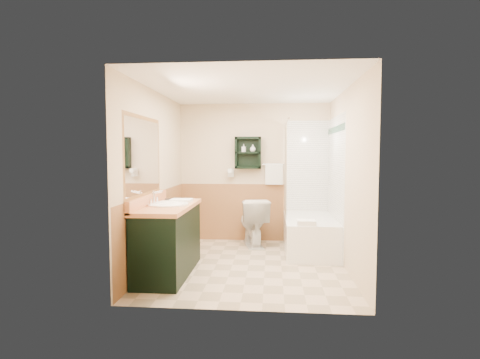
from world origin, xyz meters
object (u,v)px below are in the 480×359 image
vanity_book (165,193)px  soap_bottle_a (244,150)px  hair_dryer (231,173)px  vanity (168,240)px  toilet (253,222)px  wall_shelf (248,153)px  soap_bottle_b (253,149)px  bathtub (311,234)px

vanity_book → soap_bottle_a: 1.84m
hair_dryer → vanity: size_ratio=0.17×
toilet → vanity_book: 1.76m
wall_shelf → soap_bottle_a: (-0.07, -0.01, 0.05)m
vanity_book → soap_bottle_b: soap_bottle_b is taller
toilet → vanity_book: size_ratio=3.82×
wall_shelf → bathtub: 1.74m
vanity_book → soap_bottle_b: size_ratio=1.64×
wall_shelf → soap_bottle_a: size_ratio=4.16×
vanity → soap_bottle_b: bearing=62.2°
vanity → vanity_book: vanity_book is taller
soap_bottle_b → toilet: bearing=-86.4°
wall_shelf → vanity: wall_shelf is taller
vanity → soap_bottle_b: soap_bottle_b is taller
vanity_book → soap_bottle_b: bearing=37.5°
vanity → vanity_book: (-0.17, 0.42, 0.55)m
toilet → soap_bottle_b: size_ratio=6.25×
soap_bottle_b → vanity: bearing=-117.8°
toilet → soap_bottle_a: soap_bottle_a is taller
bathtub → soap_bottle_a: soap_bottle_a is taller
hair_dryer → toilet: (0.40, -0.29, -0.81)m
bathtub → vanity_book: vanity_book is taller
hair_dryer → toilet: bearing=-35.6°
vanity → bathtub: size_ratio=0.93×
wall_shelf → vanity: size_ratio=0.39×
bathtub → soap_bottle_a: size_ratio=11.36×
vanity → bathtub: bearing=33.6°
soap_bottle_b → wall_shelf: bearing=176.6°
soap_bottle_a → vanity_book: bearing=-124.5°
vanity → soap_bottle_b: (0.98, 1.86, 1.17)m
hair_dryer → bathtub: (1.33, -0.61, -0.93)m
vanity → soap_bottle_a: bearing=66.1°
hair_dryer → soap_bottle_b: bearing=-4.5°
hair_dryer → bathtub: size_ratio=0.16×
soap_bottle_a → soap_bottle_b: bearing=0.0°
wall_shelf → vanity_book: bearing=-126.3°
wall_shelf → bathtub: wall_shelf is taller
wall_shelf → bathtub: size_ratio=0.37×
vanity_book → soap_bottle_b: 1.94m
hair_dryer → bathtub: 1.73m
bathtub → toilet: (-0.93, 0.32, 0.12)m
toilet → hair_dryer: bearing=-48.9°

